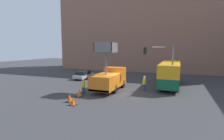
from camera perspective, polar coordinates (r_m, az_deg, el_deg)
name	(u,v)px	position (r m, az deg, el deg)	size (l,w,h in m)	color
ground_plane	(120,92)	(21.08, 2.55, -7.12)	(120.00, 120.00, 0.00)	#38383A
building_backdrop_far	(151,29)	(43.53, 12.73, 13.02)	(44.00, 10.00, 19.73)	#936651
utility_truck	(110,78)	(21.58, -0.80, -2.71)	(2.50, 6.15, 5.81)	orange
city_bus	(170,72)	(25.35, 18.47, -0.70)	(2.49, 10.23, 3.24)	#145638
traffic_light_pole	(162,59)	(21.89, 15.87, 3.33)	(3.70, 3.45, 5.61)	slate
road_worker_near_truck	(83,87)	(19.99, -9.33, -5.39)	(0.38, 0.38, 1.76)	navy
road_worker_directing	(144,84)	(21.54, 10.49, -4.37)	(0.38, 0.38, 1.86)	navy
traffic_cone_near_truck	(79,93)	(19.31, -10.57, -7.38)	(0.70, 0.70, 0.80)	black
traffic_cone_mid_road	(70,98)	(17.57, -13.70, -8.93)	(0.68, 0.68, 0.78)	black
traffic_cone_far_side	(73,102)	(16.54, -12.73, -10.01)	(0.63, 0.63, 0.72)	black
parked_car_curbside	(84,75)	(30.35, -9.19, -1.51)	(1.83, 4.47, 1.39)	#A8A8B2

